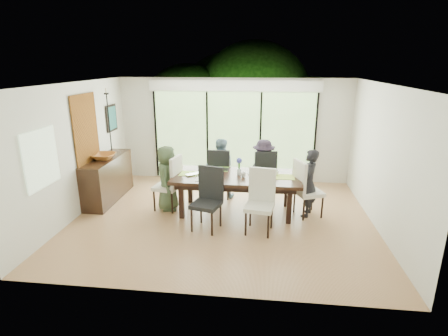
# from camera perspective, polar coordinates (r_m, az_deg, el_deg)

# --- Properties ---
(floor) EXTENTS (6.00, 5.00, 0.01)m
(floor) POSITION_cam_1_polar(r_m,az_deg,el_deg) (7.27, -0.23, -8.18)
(floor) COLOR brown
(floor) RESTS_ON ground
(ceiling) EXTENTS (6.00, 5.00, 0.01)m
(ceiling) POSITION_cam_1_polar(r_m,az_deg,el_deg) (6.59, -0.26, 13.68)
(ceiling) COLOR white
(ceiling) RESTS_ON wall_back
(wall_back) EXTENTS (6.00, 0.02, 2.70)m
(wall_back) POSITION_cam_1_polar(r_m,az_deg,el_deg) (9.24, 1.61, 6.15)
(wall_back) COLOR beige
(wall_back) RESTS_ON floor
(wall_front) EXTENTS (6.00, 0.02, 2.70)m
(wall_front) POSITION_cam_1_polar(r_m,az_deg,el_deg) (4.45, -4.10, -6.01)
(wall_front) COLOR silver
(wall_front) RESTS_ON floor
(wall_left) EXTENTS (0.02, 5.00, 2.70)m
(wall_left) POSITION_cam_1_polar(r_m,az_deg,el_deg) (7.75, -22.96, 2.68)
(wall_left) COLOR silver
(wall_left) RESTS_ON floor
(wall_right) EXTENTS (0.02, 5.00, 2.70)m
(wall_right) POSITION_cam_1_polar(r_m,az_deg,el_deg) (7.11, 24.61, 1.30)
(wall_right) COLOR beige
(wall_right) RESTS_ON floor
(glass_doors) EXTENTS (4.20, 0.02, 2.30)m
(glass_doors) POSITION_cam_1_polar(r_m,az_deg,el_deg) (9.23, 1.58, 5.19)
(glass_doors) COLOR #598C3F
(glass_doors) RESTS_ON wall_back
(blinds_header) EXTENTS (4.40, 0.06, 0.28)m
(blinds_header) POSITION_cam_1_polar(r_m,az_deg,el_deg) (9.04, 1.65, 13.27)
(blinds_header) COLOR white
(blinds_header) RESTS_ON wall_back
(mullion_a) EXTENTS (0.05, 0.04, 2.30)m
(mullion_a) POSITION_cam_1_polar(r_m,az_deg,el_deg) (9.63, -11.03, 5.38)
(mullion_a) COLOR black
(mullion_a) RESTS_ON wall_back
(mullion_b) EXTENTS (0.05, 0.04, 2.30)m
(mullion_b) POSITION_cam_1_polar(r_m,az_deg,el_deg) (9.30, -2.74, 5.27)
(mullion_b) COLOR black
(mullion_b) RESTS_ON wall_back
(mullion_c) EXTENTS (0.05, 0.04, 2.30)m
(mullion_c) POSITION_cam_1_polar(r_m,az_deg,el_deg) (9.19, 5.95, 5.05)
(mullion_c) COLOR black
(mullion_c) RESTS_ON wall_back
(mullion_d) EXTENTS (0.05, 0.04, 2.30)m
(mullion_d) POSITION_cam_1_polar(r_m,az_deg,el_deg) (9.28, 14.65, 4.71)
(mullion_d) COLOR black
(mullion_d) RESTS_ON wall_back
(side_window) EXTENTS (0.02, 0.90, 1.00)m
(side_window) POSITION_cam_1_polar(r_m,az_deg,el_deg) (6.71, -27.70, 1.34)
(side_window) COLOR #8CAD7F
(side_window) RESTS_ON wall_left
(deck) EXTENTS (6.00, 1.80, 0.10)m
(deck) POSITION_cam_1_polar(r_m,az_deg,el_deg) (10.44, 1.98, -0.50)
(deck) COLOR brown
(deck) RESTS_ON ground
(rail_top) EXTENTS (6.00, 0.08, 0.06)m
(rail_top) POSITION_cam_1_polar(r_m,az_deg,el_deg) (11.05, 2.35, 3.71)
(rail_top) COLOR #513A23
(rail_top) RESTS_ON deck
(foliage_left) EXTENTS (3.20, 3.20, 3.20)m
(foliage_left) POSITION_cam_1_polar(r_m,az_deg,el_deg) (12.12, -5.86, 9.09)
(foliage_left) COLOR #14380F
(foliage_left) RESTS_ON ground
(foliage_mid) EXTENTS (4.00, 4.00, 4.00)m
(foliage_mid) POSITION_cam_1_polar(r_m,az_deg,el_deg) (12.40, 4.87, 10.97)
(foliage_mid) COLOR #14380F
(foliage_mid) RESTS_ON ground
(foliage_right) EXTENTS (2.80, 2.80, 2.80)m
(foliage_right) POSITION_cam_1_polar(r_m,az_deg,el_deg) (11.76, 13.54, 7.58)
(foliage_right) COLOR #14380F
(foliage_right) RESTS_ON ground
(foliage_far) EXTENTS (3.60, 3.60, 3.60)m
(foliage_far) POSITION_cam_1_polar(r_m,az_deg,el_deg) (13.18, 0.53, 10.60)
(foliage_far) COLOR #14380F
(foliage_far) RESTS_ON ground
(table_top) EXTENTS (2.63, 1.20, 0.07)m
(table_top) POSITION_cam_1_polar(r_m,az_deg,el_deg) (7.27, 2.04, -1.45)
(table_top) COLOR black
(table_top) RESTS_ON floor
(table_apron) EXTENTS (2.41, 0.98, 0.11)m
(table_apron) POSITION_cam_1_polar(r_m,az_deg,el_deg) (7.30, 2.03, -2.18)
(table_apron) COLOR black
(table_apron) RESTS_ON floor
(table_leg_fl) EXTENTS (0.10, 0.10, 0.75)m
(table_leg_fl) POSITION_cam_1_polar(r_m,az_deg,el_deg) (7.17, -6.95, -5.32)
(table_leg_fl) COLOR black
(table_leg_fl) RESTS_ON floor
(table_leg_fr) EXTENTS (0.10, 0.10, 0.75)m
(table_leg_fr) POSITION_cam_1_polar(r_m,az_deg,el_deg) (7.01, 10.59, -6.03)
(table_leg_fr) COLOR black
(table_leg_fr) RESTS_ON floor
(table_leg_bl) EXTENTS (0.10, 0.10, 0.75)m
(table_leg_bl) POSITION_cam_1_polar(r_m,az_deg,el_deg) (7.96, -5.53, -2.99)
(table_leg_bl) COLOR black
(table_leg_bl) RESTS_ON floor
(table_leg_br) EXTENTS (0.10, 0.10, 0.75)m
(table_leg_br) POSITION_cam_1_polar(r_m,az_deg,el_deg) (7.81, 10.20, -3.58)
(table_leg_br) COLOR black
(table_leg_br) RESTS_ON floor
(chair_left_end) EXTENTS (0.59, 0.59, 1.20)m
(chair_left_end) POSITION_cam_1_polar(r_m,az_deg,el_deg) (7.59, -9.35, -2.35)
(chair_left_end) COLOR beige
(chair_left_end) RESTS_ON floor
(chair_right_end) EXTENTS (0.66, 0.66, 1.20)m
(chair_right_end) POSITION_cam_1_polar(r_m,az_deg,el_deg) (7.37, 13.74, -3.20)
(chair_right_end) COLOR silver
(chair_right_end) RESTS_ON floor
(chair_far_left) EXTENTS (0.51, 0.51, 1.20)m
(chair_far_left) POSITION_cam_1_polar(r_m,az_deg,el_deg) (8.17, -0.64, -0.70)
(chair_far_left) COLOR black
(chair_far_left) RESTS_ON floor
(chair_far_right) EXTENTS (0.60, 0.60, 1.20)m
(chair_far_right) POSITION_cam_1_polar(r_m,az_deg,el_deg) (8.11, 6.38, -0.94)
(chair_far_right) COLOR black
(chair_far_right) RESTS_ON floor
(chair_near_left) EXTENTS (0.62, 0.62, 1.20)m
(chair_near_left) POSITION_cam_1_polar(r_m,az_deg,el_deg) (6.58, -2.96, -5.21)
(chair_near_left) COLOR black
(chair_near_left) RESTS_ON floor
(chair_near_right) EXTENTS (0.58, 0.58, 1.20)m
(chair_near_right) POSITION_cam_1_polar(r_m,az_deg,el_deg) (6.50, 5.82, -5.57)
(chair_near_right) COLOR silver
(chair_near_right) RESTS_ON floor
(person_left_end) EXTENTS (0.47, 0.69, 1.41)m
(person_left_end) POSITION_cam_1_polar(r_m,az_deg,el_deg) (7.55, -9.24, -1.62)
(person_left_end) COLOR #3F5237
(person_left_end) RESTS_ON floor
(person_right_end) EXTENTS (0.57, 0.74, 1.41)m
(person_right_end) POSITION_cam_1_polar(r_m,az_deg,el_deg) (7.34, 13.64, -2.43)
(person_right_end) COLOR black
(person_right_end) RESTS_ON floor
(person_far_left) EXTENTS (0.70, 0.49, 1.41)m
(person_far_left) POSITION_cam_1_polar(r_m,az_deg,el_deg) (8.12, -0.66, -0.05)
(person_far_left) COLOR #6F8FA0
(person_far_left) RESTS_ON floor
(person_far_right) EXTENTS (0.74, 0.56, 1.41)m
(person_far_right) POSITION_cam_1_polar(r_m,az_deg,el_deg) (8.06, 6.41, -0.28)
(person_far_right) COLOR black
(person_far_right) RESTS_ON floor
(placemat_left) EXTENTS (0.48, 0.35, 0.01)m
(placemat_left) POSITION_cam_1_polar(r_m,az_deg,el_deg) (7.39, -5.32, -0.91)
(placemat_left) COLOR #97BE44
(placemat_left) RESTS_ON table_top
(placemat_right) EXTENTS (0.48, 0.35, 0.01)m
(placemat_right) POSITION_cam_1_polar(r_m,az_deg,el_deg) (7.25, 9.55, -1.43)
(placemat_right) COLOR #A8C245
(placemat_right) RESTS_ON table_top
(placemat_far_l) EXTENTS (0.48, 0.35, 0.01)m
(placemat_far_l) POSITION_cam_1_polar(r_m,az_deg,el_deg) (7.68, -1.07, -0.14)
(placemat_far_l) COLOR #77AF3E
(placemat_far_l) RESTS_ON table_top
(placemat_far_r) EXTENTS (0.48, 0.35, 0.01)m
(placemat_far_r) POSITION_cam_1_polar(r_m,az_deg,el_deg) (7.62, 6.41, -0.39)
(placemat_far_r) COLOR #7EBA42
(placemat_far_r) RESTS_ON table_top
(placemat_paper) EXTENTS (0.48, 0.35, 0.01)m
(placemat_paper) POSITION_cam_1_polar(r_m,az_deg,el_deg) (7.04, -2.63, -1.77)
(placemat_paper) COLOR white
(placemat_paper) RESTS_ON table_top
(tablet_far_l) EXTENTS (0.28, 0.20, 0.01)m
(tablet_far_l) POSITION_cam_1_polar(r_m,az_deg,el_deg) (7.62, -0.37, -0.20)
(tablet_far_l) COLOR black
(tablet_far_l) RESTS_ON table_top
(tablet_far_r) EXTENTS (0.26, 0.19, 0.01)m
(tablet_far_r) POSITION_cam_1_polar(r_m,az_deg,el_deg) (7.57, 6.03, -0.42)
(tablet_far_r) COLOR black
(tablet_far_r) RESTS_ON table_top
(papers) EXTENTS (0.33, 0.24, 0.00)m
(papers) POSITION_cam_1_polar(r_m,az_deg,el_deg) (7.19, 7.58, -1.50)
(papers) COLOR white
(papers) RESTS_ON table_top
(platter_base) EXTENTS (0.28, 0.28, 0.03)m
(platter_base) POSITION_cam_1_polar(r_m,az_deg,el_deg) (7.03, -2.63, -1.65)
(platter_base) COLOR white
(platter_base) RESTS_ON table_top
(platter_snacks) EXTENTS (0.22, 0.22, 0.02)m
(platter_snacks) POSITION_cam_1_polar(r_m,az_deg,el_deg) (7.03, -2.63, -1.50)
(platter_snacks) COLOR #F05B1C
(platter_snacks) RESTS_ON table_top
(vase) EXTENTS (0.09, 0.09, 0.13)m
(vase) POSITION_cam_1_polar(r_m,az_deg,el_deg) (7.28, 2.47, -0.60)
(vase) COLOR silver
(vase) RESTS_ON table_top
(hyacinth_stems) EXTENTS (0.04, 0.04, 0.18)m
(hyacinth_stems) POSITION_cam_1_polar(r_m,az_deg,el_deg) (7.24, 2.48, 0.39)
(hyacinth_stems) COLOR #337226
(hyacinth_stems) RESTS_ON table_top
(hyacinth_blooms) EXTENTS (0.12, 0.12, 0.12)m
(hyacinth_blooms) POSITION_cam_1_polar(r_m,az_deg,el_deg) (7.21, 2.49, 1.22)
(hyacinth_blooms) COLOR #474AB2
(hyacinth_blooms) RESTS_ON table_top
(laptop) EXTENTS (0.43, 0.41, 0.03)m
(laptop) POSITION_cam_1_polar(r_m,az_deg,el_deg) (7.27, -4.71, -1.10)
(laptop) COLOR silver
(laptop) RESTS_ON table_top
(cup_a) EXTENTS (0.19, 0.19, 0.11)m
(cup_a) POSITION_cam_1_polar(r_m,az_deg,el_deg) (7.47, -3.22, -0.27)
(cup_a) COLOR white
(cup_a) RESTS_ON table_top
(cup_b) EXTENTS (0.15, 0.15, 0.10)m
(cup_b) POSITION_cam_1_polar(r_m,az_deg,el_deg) (7.14, 3.18, -1.11)
(cup_b) COLOR white
(cup_b) RESTS_ON table_top
(cup_c) EXTENTS (0.15, 0.15, 0.11)m
(cup_c) POSITION_cam_1_polar(r_m,az_deg,el_deg) (7.32, 8.36, -0.78)
(cup_c) COLOR white
(cup_c) RESTS_ON table_top
(book) EXTENTS (0.23, 0.28, 0.02)m
(book) POSITION_cam_1_polar(r_m,az_deg,el_deg) (7.29, 4.03, -1.08)
(book) COLOR white
(book) RESTS_ON table_top
(sideboard) EXTENTS (0.50, 1.77, 0.99)m
(sideboard) POSITION_cam_1_polar(r_m,az_deg,el_deg) (8.49, -18.45, -1.67)
(sideboard) COLOR black
(sideboard) RESTS_ON floor
(bowl) EXTENTS (0.53, 0.53, 0.13)m
(bowl) POSITION_cam_1_polar(r_m,az_deg,el_deg) (8.25, -19.09, 1.81)
(bowl) COLOR brown
(bowl) RESTS_ON sideboard
(candlestick_base) EXTENTS (0.11, 0.11, 0.04)m
(candlestick_base) POSITION_cam_1_polar(r_m,az_deg,el_deg) (8.65, -17.82, 2.32)
(candlestick_base) COLOR black
(candlestick_base) RESTS_ON sideboard
(candlestick_shaft) EXTENTS (0.03, 0.03, 1.38)m
(candlestick_shaft) POSITION_cam_1_polar(r_m,az_deg,el_deg) (8.51, -18.24, 6.85)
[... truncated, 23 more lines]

